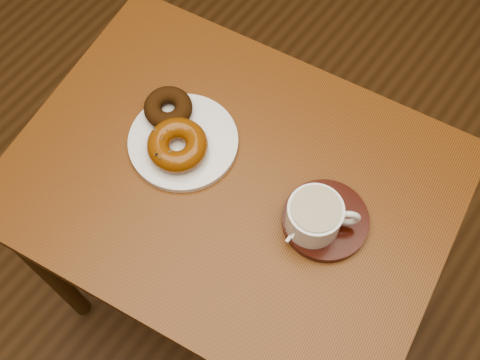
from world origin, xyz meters
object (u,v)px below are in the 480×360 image
Objects in this scene: coffee_cup at (315,216)px; cafe_table at (232,205)px; donut_plate at (183,142)px; saucer at (325,220)px.

cafe_table is at bearing 150.94° from coffee_cup.
donut_plate is (-0.12, 0.00, 0.13)m from cafe_table.
coffee_cup is (0.29, 0.01, 0.04)m from donut_plate.
donut_plate is 0.30m from saucer.
cafe_table is at bearing -2.02° from donut_plate.
cafe_table is 7.56× the size of coffee_cup.
cafe_table is at bearing -169.71° from saucer.
saucer reaches higher than cafe_table.
saucer is at bearing 26.25° from coffee_cup.
saucer is at bearing 1.55° from cafe_table.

